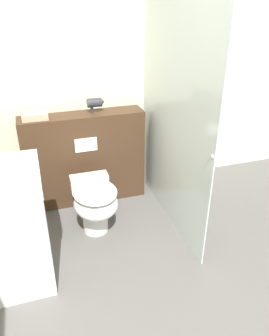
% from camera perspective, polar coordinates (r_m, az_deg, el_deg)
% --- Properties ---
extents(ground_plane, '(12.00, 12.00, 0.00)m').
position_cam_1_polar(ground_plane, '(2.48, 9.67, -26.95)').
color(ground_plane, '#565451').
extents(wall_back, '(8.00, 0.06, 2.50)m').
position_cam_1_polar(wall_back, '(3.53, -4.69, 15.27)').
color(wall_back, beige).
rests_on(wall_back, ground_plane).
extents(partition_panel, '(1.24, 0.27, 0.98)m').
position_cam_1_polar(partition_panel, '(3.49, -8.59, 1.63)').
color(partition_panel, '#3D2819').
rests_on(partition_panel, ground_plane).
extents(shower_glass, '(0.04, 1.53, 2.08)m').
position_cam_1_polar(shower_glass, '(2.98, 6.58, 8.55)').
color(shower_glass, silver).
rests_on(shower_glass, ground_plane).
extents(toilet, '(0.40, 0.59, 0.49)m').
position_cam_1_polar(toilet, '(3.04, -6.92, -6.13)').
color(toilet, white).
rests_on(toilet, ground_plane).
extents(sink_vanity, '(0.63, 0.48, 1.15)m').
position_cam_1_polar(sink_vanity, '(2.58, -21.90, -10.12)').
color(sink_vanity, white).
rests_on(sink_vanity, ground_plane).
extents(hair_drier, '(0.17, 0.09, 0.15)m').
position_cam_1_polar(hair_drier, '(3.30, -6.85, 11.21)').
color(hair_drier, '#2D2D33').
rests_on(hair_drier, partition_panel).
extents(folded_towel, '(0.24, 0.20, 0.06)m').
position_cam_1_polar(folded_towel, '(3.27, -16.98, 8.78)').
color(folded_towel, tan).
rests_on(folded_towel, partition_panel).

